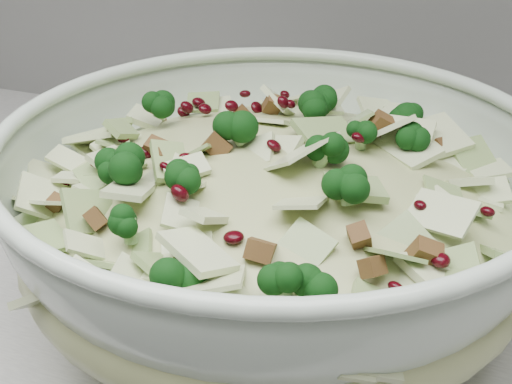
# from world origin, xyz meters

# --- Properties ---
(mixing_bowl) EXTENTS (0.49, 0.49, 0.17)m
(mixing_bowl) POSITION_xyz_m (-0.67, 1.60, 0.99)
(mixing_bowl) COLOR silver
(mixing_bowl) RESTS_ON counter
(salad) EXTENTS (0.46, 0.46, 0.17)m
(salad) POSITION_xyz_m (-0.67, 1.60, 1.01)
(salad) COLOR #B3BD81
(salad) RESTS_ON mixing_bowl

